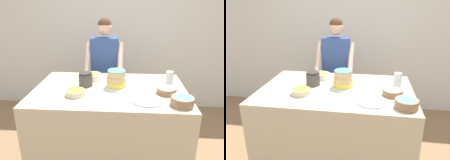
# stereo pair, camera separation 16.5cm
# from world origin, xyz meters

# --- Properties ---
(wall_back) EXTENTS (10.00, 0.05, 2.60)m
(wall_back) POSITION_xyz_m (0.00, 2.11, 1.30)
(wall_back) COLOR silver
(wall_back) RESTS_ON ground_plane
(counter) EXTENTS (1.53, 0.99, 0.95)m
(counter) POSITION_xyz_m (0.00, 0.50, 0.48)
(counter) COLOR #C6B793
(counter) RESTS_ON ground_plane
(person_baker) EXTENTS (0.49, 0.44, 1.59)m
(person_baker) POSITION_xyz_m (-0.13, 1.29, 0.97)
(person_baker) COLOR #2D2D38
(person_baker) RESTS_ON ground_plane
(cake) EXTENTS (0.30, 0.30, 0.18)m
(cake) POSITION_xyz_m (0.07, 0.54, 1.03)
(cake) COLOR silver
(cake) RESTS_ON counter
(frosting_bowl_blue) EXTENTS (0.20, 0.20, 0.08)m
(frosting_bowl_blue) POSITION_xyz_m (0.64, 0.16, 1.00)
(frosting_bowl_blue) COLOR #936B4C
(frosting_bowl_blue) RESTS_ON counter
(frosting_bowl_olive) EXTENTS (0.20, 0.20, 0.19)m
(frosting_bowl_olive) POSITION_xyz_m (-0.22, 0.77, 0.99)
(frosting_bowl_olive) COLOR white
(frosting_bowl_olive) RESTS_ON counter
(frosting_bowl_white) EXTENTS (0.19, 0.19, 0.06)m
(frosting_bowl_white) POSITION_xyz_m (0.55, 0.41, 0.99)
(frosting_bowl_white) COLOR #936B4C
(frosting_bowl_white) RESTS_ON counter
(frosting_bowl_orange) EXTENTS (0.18, 0.18, 0.06)m
(frosting_bowl_orange) POSITION_xyz_m (-0.31, 0.30, 0.98)
(frosting_bowl_orange) COLOR beige
(frosting_bowl_orange) RESTS_ON counter
(drinking_glass) EXTENTS (0.08, 0.08, 0.15)m
(drinking_glass) POSITION_xyz_m (0.62, 0.65, 1.03)
(drinking_glass) COLOR silver
(drinking_glass) RESTS_ON counter
(ceramic_plate) EXTENTS (0.28, 0.28, 0.01)m
(ceramic_plate) POSITION_xyz_m (0.36, 0.23, 0.96)
(ceramic_plate) COLOR silver
(ceramic_plate) RESTS_ON counter
(stoneware_jar) EXTENTS (0.14, 0.14, 0.14)m
(stoneware_jar) POSITION_xyz_m (-0.26, 0.56, 1.02)
(stoneware_jar) COLOR #4C4742
(stoneware_jar) RESTS_ON counter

